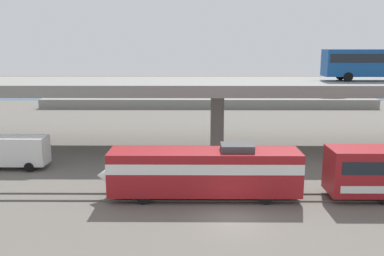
{
  "coord_description": "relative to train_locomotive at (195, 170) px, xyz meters",
  "views": [
    {
      "loc": [
        -2.5,
        -25.99,
        11.35
      ],
      "look_at": [
        -2.8,
        17.4,
        2.72
      ],
      "focal_mm": 39.23,
      "sensor_mm": 36.0,
      "label": 1
    }
  ],
  "objects": [
    {
      "name": "parked_car_1",
      "position": [
        12.66,
        49.63,
        0.25
      ],
      "size": [
        4.7,
        1.96,
        1.5
      ],
      "color": "silver",
      "rests_on": "pier_parking_lot"
    },
    {
      "name": "service_truck_west",
      "position": [
        -16.95,
        7.61,
        -0.56
      ],
      "size": [
        6.8,
        2.46,
        3.04
      ],
      "rotation": [
        0.0,
        0.0,
        3.14
      ],
      "color": "navy",
      "rests_on": "ground_plane"
    },
    {
      "name": "rail_strip_far",
      "position": [
        2.49,
        0.76,
        -2.13
      ],
      "size": [
        110.0,
        0.12,
        0.12
      ],
      "primitive_type": "cube",
      "color": "#59544C",
      "rests_on": "ground_plane"
    },
    {
      "name": "transit_bus_on_overpass",
      "position": [
        20.09,
        16.23,
        7.34
      ],
      "size": [
        12.0,
        2.68,
        3.4
      ],
      "color": "#14478C",
      "rests_on": "highway_overpass"
    },
    {
      "name": "parked_car_5",
      "position": [
        12.25,
        52.66,
        0.25
      ],
      "size": [
        4.45,
        1.95,
        1.5
      ],
      "color": "#B7B7BC",
      "rests_on": "pier_parking_lot"
    },
    {
      "name": "rail_strip_near",
      "position": [
        2.49,
        -0.76,
        -2.13
      ],
      "size": [
        110.0,
        0.12,
        0.12
      ],
      "primitive_type": "cube",
      "color": "#59544C",
      "rests_on": "ground_plane"
    },
    {
      "name": "parked_car_6",
      "position": [
        -15.57,
        48.85,
        0.25
      ],
      "size": [
        4.58,
        1.91,
        1.5
      ],
      "color": "#0C4C26",
      "rests_on": "pier_parking_lot"
    },
    {
      "name": "highway_overpass",
      "position": [
        2.49,
        16.0,
        4.57
      ],
      "size": [
        96.0,
        11.4,
        7.47
      ],
      "color": "gray",
      "rests_on": "ground_plane"
    },
    {
      "name": "parked_car_2",
      "position": [
        -10.63,
        53.02,
        0.25
      ],
      "size": [
        4.26,
        1.98,
        1.5
      ],
      "color": "navy",
      "rests_on": "pier_parking_lot"
    },
    {
      "name": "parked_car_3",
      "position": [
        20.26,
        50.26,
        0.25
      ],
      "size": [
        4.61,
        1.99,
        1.5
      ],
      "color": "#9E998C",
      "rests_on": "pier_parking_lot"
    },
    {
      "name": "harbor_water",
      "position": [
        2.49,
        74.0,
        -2.19
      ],
      "size": [
        140.0,
        36.0,
        0.01
      ],
      "primitive_type": "cube",
      "color": "navy",
      "rests_on": "ground_plane"
    },
    {
      "name": "parked_car_4",
      "position": [
        25.53,
        47.77,
        0.25
      ],
      "size": [
        4.28,
        1.9,
        1.5
      ],
      "rotation": [
        0.0,
        0.0,
        3.14
      ],
      "color": "#B7B7BC",
      "rests_on": "pier_parking_lot"
    },
    {
      "name": "pier_parking_lot",
      "position": [
        2.49,
        51.0,
        -1.36
      ],
      "size": [
        61.28,
        13.03,
        1.67
      ],
      "primitive_type": "cube",
      "color": "gray",
      "rests_on": "ground_plane"
    },
    {
      "name": "train_locomotive",
      "position": [
        0.0,
        0.0,
        0.0
      ],
      "size": [
        15.1,
        3.04,
        4.18
      ],
      "rotation": [
        0.0,
        0.0,
        3.14
      ],
      "color": "maroon",
      "rests_on": "ground_plane"
    },
    {
      "name": "ground_plane",
      "position": [
        2.49,
        -4.0,
        -2.19
      ],
      "size": [
        260.0,
        260.0,
        0.0
      ],
      "primitive_type": "plane",
      "color": "#605B54"
    },
    {
      "name": "parked_car_0",
      "position": [
        -2.39,
        49.46,
        0.25
      ],
      "size": [
        4.48,
        1.97,
        1.5
      ],
      "rotation": [
        0.0,
        0.0,
        3.14
      ],
      "color": "silver",
      "rests_on": "pier_parking_lot"
    }
  ]
}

